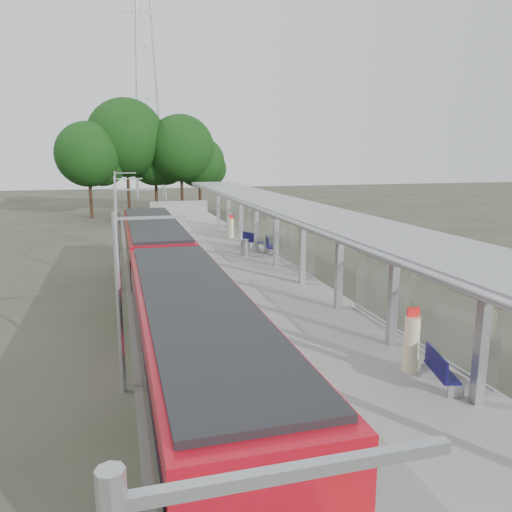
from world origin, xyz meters
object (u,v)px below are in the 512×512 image
Objects in this scene: info_pillar_far at (231,228)px; info_pillar_near at (411,344)px; train at (167,284)px; bench_mid at (252,240)px; litter_bin at (245,248)px; bench_far at (269,245)px; bench_near at (439,369)px.

info_pillar_near is at bearing -111.20° from info_pillar_far.
info_pillar_near is at bearing -51.16° from train.
bench_mid is 1.59× the size of litter_bin.
train is 17.49× the size of bench_far.
info_pillar_near is (5.96, -7.41, -0.24)m from train.
bench_mid is at bearing 64.62° from litter_bin.
info_pillar_near is (-0.12, 1.12, 0.28)m from bench_near.
info_pillar_near is (-0.56, -19.13, 0.26)m from bench_mid.
info_pillar_far is at bearing 110.20° from bench_far.
train is at bearing -142.51° from bench_mid.
train is 9.51m from info_pillar_near.
bench_mid is at bearing 60.89° from train.
bench_mid reaches higher than litter_bin.
bench_far is at bearing -97.43° from bench_mid.
info_pillar_far is at bearing 84.16° from litter_bin.
info_pillar_far is 6.66m from litter_bin.
info_pillar_far is at bearing 104.64° from bench_near.
bench_near is at bearing -80.97° from bench_far.
info_pillar_far reaches higher than bench_near.
bench_far is (0.55, -1.94, -0.00)m from bench_mid.
train is 17.48× the size of bench_mid.
litter_bin is (-1.03, -2.17, -0.05)m from bench_mid.
bench_far is at bearing 8.39° from litter_bin.
train is at bearing -119.92° from litter_bin.
litter_bin is (-0.68, -6.63, -0.23)m from info_pillar_far.
info_pillar_far is (-0.35, 4.46, 0.18)m from bench_mid.
litter_bin is (-1.58, -0.23, -0.05)m from bench_far.
train reaches higher than info_pillar_far.
bench_mid is at bearing 103.60° from bench_near.
train reaches higher than litter_bin.
bench_far is 0.94× the size of info_pillar_far.
train is 13.43m from bench_mid.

